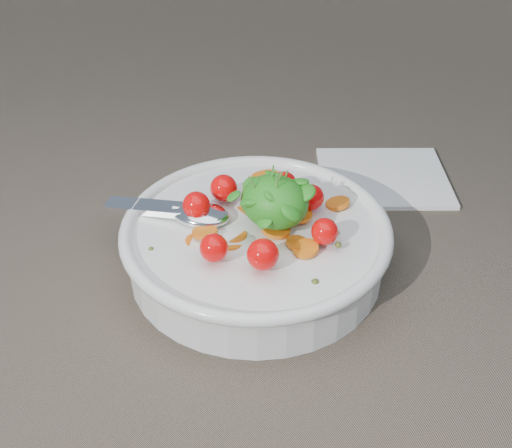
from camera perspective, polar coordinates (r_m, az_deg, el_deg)
The scene contains 3 objects.
ground at distance 0.65m, azimuth -0.36°, elevation -4.94°, with size 6.00×6.00×0.00m, color #756553.
bowl at distance 0.64m, azimuth 0.02°, elevation -1.60°, with size 0.29×0.27×0.11m.
napkin at distance 0.81m, azimuth 11.24°, elevation 4.09°, with size 0.16×0.14×0.01m, color white.
Camera 1 is at (0.27, -0.40, 0.43)m, focal length 45.00 mm.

